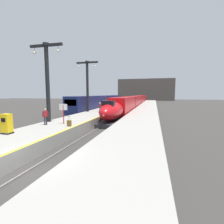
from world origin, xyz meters
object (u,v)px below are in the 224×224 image
at_px(highspeed_train_main, 137,101).
at_px(station_column_far, 87,81).
at_px(passenger_mid_platform, 100,106).
at_px(passenger_far_waiting, 100,107).
at_px(rolling_suitcase, 69,123).
at_px(station_column_mid, 47,75).
at_px(regional_train_adjacent, 103,102).
at_px(ticket_machine_yellow, 7,125).
at_px(passenger_near_edge, 45,115).
at_px(departure_info_board, 63,110).

xyz_separation_m(highspeed_train_main, station_column_far, (-5.90, -28.04, 4.49)).
distance_m(passenger_mid_platform, passenger_far_waiting, 2.04).
bearing_deg(passenger_mid_platform, rolling_suitcase, -83.48).
bearing_deg(highspeed_train_main, passenger_far_waiting, -96.35).
xyz_separation_m(station_column_mid, station_column_far, (-0.00, 11.42, 0.12)).
distance_m(regional_train_adjacent, station_column_mid, 27.60).
bearing_deg(station_column_far, rolling_suitcase, -74.76).
height_order(rolling_suitcase, ticket_machine_yellow, ticket_machine_yellow).
distance_m(station_column_far, passenger_mid_platform, 4.94).
bearing_deg(passenger_far_waiting, passenger_mid_platform, 109.06).
xyz_separation_m(passenger_far_waiting, rolling_suitcase, (0.97, -12.38, -0.69)).
bearing_deg(passenger_near_edge, station_column_far, 93.88).
relative_size(station_column_far, rolling_suitcase, 9.12).
height_order(passenger_near_edge, ticket_machine_yellow, passenger_near_edge).
bearing_deg(rolling_suitcase, passenger_near_edge, 177.91).
bearing_deg(rolling_suitcase, station_column_far, 105.24).
distance_m(station_column_mid, passenger_near_edge, 4.75).
bearing_deg(highspeed_train_main, station_column_far, -101.88).
relative_size(regional_train_adjacent, station_column_far, 4.09).
relative_size(regional_train_adjacent, passenger_far_waiting, 21.66).
distance_m(station_column_far, rolling_suitcase, 14.75).
bearing_deg(passenger_mid_platform, station_column_mid, -99.19).
bearing_deg(regional_train_adjacent, passenger_far_waiting, -73.78).
bearing_deg(passenger_mid_platform, station_column_far, -154.51).
relative_size(highspeed_train_main, passenger_far_waiting, 45.24).
bearing_deg(ticket_machine_yellow, regional_train_adjacent, 94.41).
height_order(passenger_far_waiting, ticket_machine_yellow, passenger_far_waiting).
bearing_deg(station_column_mid, rolling_suitcase, -27.94).
bearing_deg(rolling_suitcase, departure_info_board, 139.20).
relative_size(highspeed_train_main, regional_train_adjacent, 2.09).
relative_size(passenger_far_waiting, ticket_machine_yellow, 1.06).
distance_m(passenger_near_edge, passenger_far_waiting, 12.40).
xyz_separation_m(highspeed_train_main, rolling_suitcase, (-2.26, -41.39, -0.61)).
relative_size(station_column_mid, departure_info_board, 4.12).
height_order(station_column_mid, station_column_far, station_column_far).
relative_size(highspeed_train_main, rolling_suitcase, 77.85).
height_order(passenger_mid_platform, rolling_suitcase, passenger_mid_platform).
xyz_separation_m(rolling_suitcase, departure_info_board, (-1.23, 1.06, 1.20)).
distance_m(highspeed_train_main, passenger_near_edge, 41.59).
height_order(regional_train_adjacent, station_column_far, station_column_far).
xyz_separation_m(station_column_far, passenger_near_edge, (0.90, -13.25, -4.41)).
xyz_separation_m(passenger_mid_platform, departure_info_board, (0.40, -13.24, 0.52)).
bearing_deg(station_column_mid, station_column_far, 90.00).
distance_m(passenger_near_edge, departure_info_board, 1.86).
relative_size(station_column_mid, ticket_machine_yellow, 5.46).
height_order(highspeed_train_main, ticket_machine_yellow, highspeed_train_main).
bearing_deg(station_column_mid, passenger_far_waiting, 75.66).
bearing_deg(station_column_mid, passenger_mid_platform, 80.81).
relative_size(highspeed_train_main, ticket_machine_yellow, 47.78).
relative_size(passenger_near_edge, ticket_machine_yellow, 1.06).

